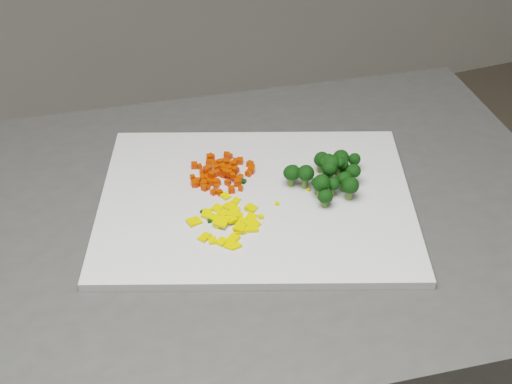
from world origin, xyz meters
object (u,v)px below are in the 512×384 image
object	(u,v)px
broccoli_pile	(327,168)
pepper_pile	(231,216)
carrot_pile	(222,168)
cutting_board	(256,201)

from	to	relation	value
broccoli_pile	pepper_pile	bearing A→B (deg)	-168.55
carrot_pile	broccoli_pile	bearing A→B (deg)	-27.16
carrot_pile	pepper_pile	bearing A→B (deg)	-101.68
cutting_board	pepper_pile	xyz separation A→B (m)	(-0.05, -0.03, 0.01)
cutting_board	broccoli_pile	world-z (taller)	broccoli_pile
cutting_board	carrot_pile	world-z (taller)	carrot_pile
carrot_pile	broccoli_pile	size ratio (longest dim) A/B	0.83
pepper_pile	broccoli_pile	world-z (taller)	broccoli_pile
pepper_pile	broccoli_pile	bearing A→B (deg)	11.45
pepper_pile	broccoli_pile	distance (m)	0.16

